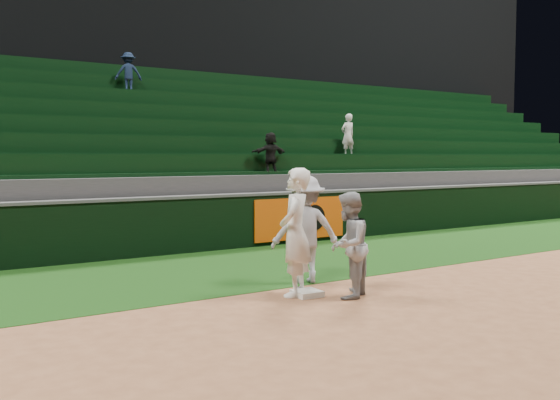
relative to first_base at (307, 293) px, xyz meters
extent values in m
plane|color=brown|center=(0.25, -0.27, -0.04)|extent=(70.00, 70.00, 0.00)
cube|color=black|center=(0.25, 2.73, -0.04)|extent=(36.00, 4.20, 0.01)
cube|color=black|center=(0.25, 17.18, 5.96)|extent=(40.00, 12.00, 12.00)
cube|color=white|center=(0.00, 0.00, 0.00)|extent=(0.41, 0.41, 0.09)
imported|color=white|center=(-0.12, 0.13, 0.92)|extent=(0.83, 0.81, 1.93)
imported|color=#94979E|center=(0.45, -0.42, 0.75)|extent=(0.97, 0.93, 1.58)
imported|color=#9A9BA7|center=(0.57, 0.83, 0.85)|extent=(1.31, 1.05, 1.77)
cube|color=black|center=(0.25, 4.93, 0.56)|extent=(36.00, 0.35, 1.20)
cube|color=#D84C0A|center=(3.25, 4.74, 0.56)|extent=(2.60, 0.05, 1.00)
cylinder|color=black|center=(3.65, 4.71, 0.56)|extent=(0.64, 0.02, 0.64)
cylinder|color=white|center=(3.50, 4.69, 0.68)|extent=(0.14, 0.02, 0.14)
cube|color=#424244|center=(0.25, 4.93, 1.18)|extent=(36.00, 0.40, 0.06)
cube|color=#343436|center=(0.25, 5.66, 0.78)|extent=(36.00, 0.85, 1.65)
cube|color=black|center=(0.25, 5.91, 1.86)|extent=(36.00, 0.14, 0.50)
cube|color=black|center=(0.25, 5.74, 1.65)|extent=(36.00, 0.45, 0.08)
cube|color=#343436|center=(0.25, 6.51, 1.01)|extent=(36.00, 0.85, 2.10)
cube|color=black|center=(0.25, 6.76, 2.31)|extent=(36.00, 0.14, 0.50)
cube|color=black|center=(0.25, 6.59, 2.10)|extent=(36.00, 0.45, 0.08)
cube|color=#343436|center=(0.25, 7.36, 1.23)|extent=(36.00, 0.85, 2.55)
cube|color=black|center=(0.25, 7.61, 2.76)|extent=(36.00, 0.14, 0.50)
cube|color=black|center=(0.25, 7.44, 2.55)|extent=(36.00, 0.45, 0.08)
cube|color=#343436|center=(0.25, 8.21, 1.46)|extent=(36.00, 0.85, 3.00)
cube|color=black|center=(0.25, 8.46, 3.21)|extent=(36.00, 0.14, 0.50)
cube|color=black|center=(0.25, 8.29, 3.00)|extent=(36.00, 0.45, 0.08)
cube|color=#343436|center=(0.25, 9.06, 1.68)|extent=(36.00, 0.85, 3.45)
cube|color=black|center=(0.25, 9.31, 3.66)|extent=(36.00, 0.14, 0.50)
cube|color=black|center=(0.25, 9.14, 3.45)|extent=(36.00, 0.45, 0.08)
cube|color=#343436|center=(0.25, 9.91, 1.91)|extent=(36.00, 0.85, 3.90)
cube|color=black|center=(0.25, 10.16, 4.11)|extent=(36.00, 0.14, 0.50)
cube|color=black|center=(0.25, 9.99, 3.90)|extent=(36.00, 0.45, 0.08)
cube|color=#343436|center=(0.25, 10.76, 2.13)|extent=(36.00, 0.85, 4.35)
cube|color=black|center=(0.25, 11.01, 4.56)|extent=(36.00, 0.14, 0.50)
cube|color=black|center=(0.25, 10.84, 4.35)|extent=(36.00, 0.45, 0.08)
imported|color=black|center=(2.95, 5.62, 2.13)|extent=(0.99, 0.34, 1.05)
imported|color=silver|center=(6.15, 6.47, 2.67)|extent=(0.45, 0.31, 1.22)
imported|color=#101C36|center=(0.87, 9.87, 4.43)|extent=(0.83, 0.60, 1.16)
camera|label=1|loc=(-5.45, -7.48, 2.06)|focal=40.00mm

